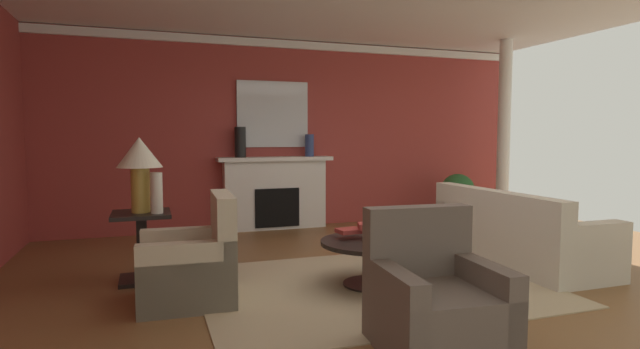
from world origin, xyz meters
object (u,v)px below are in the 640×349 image
object	(u,v)px
armchair_near_window	(192,267)
side_table	(142,242)
coffee_table	(372,252)
vase_mantel_left	(240,142)
armchair_facing_fireplace	(435,305)
table_lamp	(140,160)
vase_on_side_table	(157,193)
fireplace	(275,195)
mantel_mirror	(273,114)
vase_mantel_right	(309,145)
potted_plant	(458,194)
sofa	(516,237)

from	to	relation	value
armchair_near_window	side_table	bearing A→B (deg)	117.77
coffee_table	vase_mantel_left	size ratio (longest dim) A/B	2.16
armchair_facing_fireplace	vase_mantel_left	world-z (taller)	vase_mantel_left
coffee_table	table_lamp	xyz separation A→B (m)	(-2.11, 0.90, 0.89)
table_lamp	vase_on_side_table	distance (m)	0.38
armchair_near_window	coffee_table	size ratio (longest dim) A/B	0.95
fireplace	mantel_mirror	world-z (taller)	mantel_mirror
armchair_near_window	table_lamp	xyz separation A→B (m)	(-0.42, 0.79, 0.92)
fireplace	coffee_table	distance (m)	3.24
vase_mantel_left	vase_mantel_right	world-z (taller)	vase_mantel_left
fireplace	vase_mantel_right	bearing A→B (deg)	-5.12
side_table	table_lamp	xyz separation A→B (m)	(0.00, 0.00, 0.82)
side_table	potted_plant	distance (m)	5.25
table_lamp	potted_plant	size ratio (longest dim) A/B	0.90
mantel_mirror	vase_on_side_table	world-z (taller)	mantel_mirror
armchair_near_window	armchair_facing_fireplace	world-z (taller)	same
vase_mantel_right	coffee_table	bearing A→B (deg)	-97.06
table_lamp	side_table	bearing A→B (deg)	-90.00
armchair_near_window	side_table	world-z (taller)	armchair_near_window
armchair_facing_fireplace	vase_mantel_right	xyz separation A→B (m)	(0.60, 4.63, 1.00)
mantel_mirror	vase_mantel_right	world-z (taller)	mantel_mirror
vase_mantel_right	potted_plant	bearing A→B (deg)	-11.43
fireplace	vase_mantel_right	distance (m)	0.95
armchair_facing_fireplace	vase_mantel_right	world-z (taller)	vase_mantel_right
armchair_near_window	vase_on_side_table	distance (m)	0.94
vase_on_side_table	sofa	bearing A→B (deg)	-7.75
side_table	potted_plant	bearing A→B (deg)	19.86
coffee_table	table_lamp	world-z (taller)	table_lamp
armchair_near_window	coffee_table	distance (m)	1.70
side_table	table_lamp	distance (m)	0.82
mantel_mirror	vase_mantel_right	xyz separation A→B (m)	(0.55, -0.17, -0.49)
armchair_near_window	potted_plant	distance (m)	5.21
mantel_mirror	table_lamp	distance (m)	3.18
fireplace	mantel_mirror	bearing A→B (deg)	90.00
vase_mantel_left	potted_plant	size ratio (longest dim) A/B	0.56
armchair_facing_fireplace	vase_on_side_table	size ratio (longest dim) A/B	2.36
fireplace	side_table	distance (m)	3.04
fireplace	side_table	bearing A→B (deg)	-130.06
fireplace	potted_plant	bearing A→B (deg)	-10.29
vase_mantel_left	potted_plant	world-z (taller)	vase_mantel_left
vase_on_side_table	potted_plant	xyz separation A→B (m)	(4.79, 1.90, -0.41)
fireplace	armchair_near_window	xyz separation A→B (m)	(-1.54, -3.12, -0.23)
armchair_near_window	armchair_facing_fireplace	distance (m)	2.15
fireplace	vase_mantel_right	xyz separation A→B (m)	(0.55, -0.05, 0.77)
sofa	potted_plant	bearing A→B (deg)	69.86
armchair_near_window	vase_mantel_left	world-z (taller)	vase_mantel_left
armchair_near_window	vase_mantel_right	xyz separation A→B (m)	(2.09, 3.07, 1.00)
armchair_facing_fireplace	vase_mantel_right	size ratio (longest dim) A/B	2.70
coffee_table	vase_on_side_table	distance (m)	2.19
armchair_near_window	table_lamp	distance (m)	1.28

